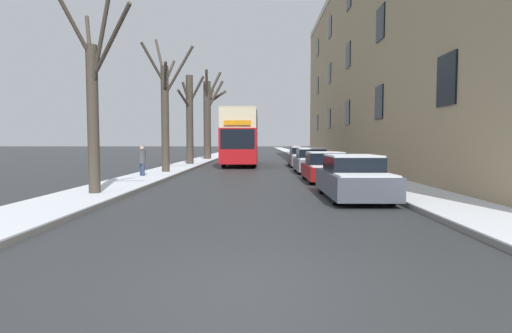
% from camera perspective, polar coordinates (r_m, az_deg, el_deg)
% --- Properties ---
extents(ground_plane, '(320.00, 320.00, 0.00)m').
position_cam_1_polar(ground_plane, '(5.37, -1.38, -16.69)').
color(ground_plane, '#303335').
extents(sidewalk_left, '(2.39, 130.00, 0.16)m').
position_cam_1_polar(sidewalk_left, '(58.34, -4.98, 1.78)').
color(sidewalk_left, slate).
rests_on(sidewalk_left, ground).
extents(sidewalk_right, '(2.39, 130.00, 0.16)m').
position_cam_1_polar(sidewalk_right, '(58.31, 5.85, 1.77)').
color(sidewalk_right, slate).
rests_on(sidewalk_right, ground).
extents(terrace_facade_right, '(9.10, 44.99, 15.85)m').
position_cam_1_polar(terrace_facade_right, '(32.47, 21.09, 14.08)').
color(terrace_facade_right, tan).
rests_on(terrace_facade_right, ground).
extents(bare_tree_left_0, '(2.57, 2.81, 6.55)m').
position_cam_1_polar(bare_tree_left_0, '(14.24, -22.18, 8.07)').
color(bare_tree_left_0, '#423A30').
rests_on(bare_tree_left_0, ground).
extents(bare_tree_left_1, '(2.88, 3.70, 8.13)m').
position_cam_1_polar(bare_tree_left_1, '(23.39, -12.85, 7.92)').
color(bare_tree_left_1, '#423A30').
rests_on(bare_tree_left_1, ground).
extents(bare_tree_left_2, '(1.96, 2.02, 6.96)m').
position_cam_1_polar(bare_tree_left_2, '(31.36, -9.46, 6.82)').
color(bare_tree_left_2, '#423A30').
rests_on(bare_tree_left_2, ground).
extents(bare_tree_left_3, '(2.23, 3.81, 8.84)m').
position_cam_1_polar(bare_tree_left_3, '(40.59, -6.85, 7.22)').
color(bare_tree_left_3, '#423A30').
rests_on(bare_tree_left_3, ground).
extents(double_decker_bus, '(2.60, 10.38, 4.27)m').
position_cam_1_polar(double_decker_bus, '(32.01, -2.14, 4.54)').
color(double_decker_bus, red).
rests_on(double_decker_bus, ground).
extents(parked_car_0, '(1.87, 4.31, 1.43)m').
position_cam_1_polar(parked_car_0, '(13.42, 13.73, -1.64)').
color(parked_car_0, '#474C56').
rests_on(parked_car_0, ground).
extents(parked_car_1, '(1.87, 3.98, 1.39)m').
position_cam_1_polar(parked_car_1, '(18.97, 9.85, -0.18)').
color(parked_car_1, maroon).
rests_on(parked_car_1, ground).
extents(parked_car_2, '(1.84, 3.92, 1.51)m').
position_cam_1_polar(parked_car_2, '(24.10, 7.87, 0.74)').
color(parked_car_2, slate).
rests_on(parked_car_2, ground).
extents(parked_car_3, '(1.71, 4.58, 1.53)m').
position_cam_1_polar(parked_car_3, '(30.13, 6.41, 1.32)').
color(parked_car_3, slate).
rests_on(parked_car_3, ground).
extents(oncoming_van, '(1.94, 4.94, 2.40)m').
position_cam_1_polar(oncoming_van, '(53.41, -1.33, 2.93)').
color(oncoming_van, white).
rests_on(oncoming_van, ground).
extents(pedestrian_left_sidewalk, '(0.36, 0.36, 1.64)m').
position_cam_1_polar(pedestrian_left_sidewalk, '(20.80, -15.96, 0.77)').
color(pedestrian_left_sidewalk, navy).
rests_on(pedestrian_left_sidewalk, ground).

